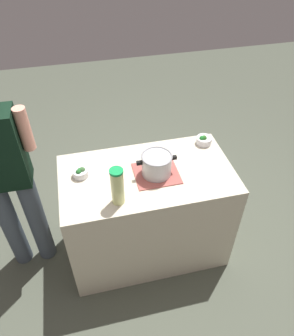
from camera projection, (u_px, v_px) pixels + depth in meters
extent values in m
plane|color=#505647|center=(147.00, 245.00, 2.92)|extent=(8.00, 8.00, 0.00)
cube|color=beige|center=(147.00, 213.00, 2.63)|extent=(1.25, 0.69, 0.88)
cube|color=#AF564F|center=(156.00, 173.00, 2.32)|extent=(0.31, 0.28, 0.01)
cylinder|color=#B7B7BC|center=(157.00, 165.00, 2.27)|extent=(0.21, 0.21, 0.15)
torus|color=#99999E|center=(157.00, 156.00, 2.22)|extent=(0.22, 0.22, 0.01)
cube|color=black|center=(174.00, 158.00, 2.26)|extent=(0.04, 0.02, 0.02)
cube|color=black|center=(139.00, 163.00, 2.22)|extent=(0.04, 0.02, 0.02)
cylinder|color=#E2EA97|center=(118.00, 187.00, 2.05)|extent=(0.08, 0.08, 0.26)
cylinder|color=#129245|center=(116.00, 171.00, 1.96)|extent=(0.09, 0.09, 0.02)
ellipsoid|color=yellow|center=(115.00, 186.00, 2.04)|extent=(0.04, 0.04, 0.01)
cylinder|color=silver|center=(204.00, 140.00, 2.58)|extent=(0.12, 0.12, 0.05)
ellipsoid|color=#1F792A|center=(202.00, 139.00, 2.55)|extent=(0.04, 0.04, 0.05)
ellipsoid|color=#2E6F25|center=(204.00, 138.00, 2.55)|extent=(0.04, 0.04, 0.05)
cylinder|color=silver|center=(80.00, 173.00, 2.30)|extent=(0.11, 0.11, 0.05)
ellipsoid|color=#2C7833|center=(80.00, 171.00, 2.28)|extent=(0.04, 0.04, 0.04)
ellipsoid|color=#3C6837|center=(82.00, 170.00, 2.29)|extent=(0.05, 0.05, 0.05)
ellipsoid|color=#246529|center=(79.00, 172.00, 2.27)|extent=(0.04, 0.04, 0.05)
cylinder|color=#4A5664|center=(37.00, 220.00, 2.57)|extent=(0.14, 0.14, 0.88)
cylinder|color=#4A5664|center=(11.00, 225.00, 2.54)|extent=(0.14, 0.14, 0.88)
cylinder|color=#DE947E|center=(24.00, 129.00, 2.02)|extent=(0.08, 0.08, 0.30)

